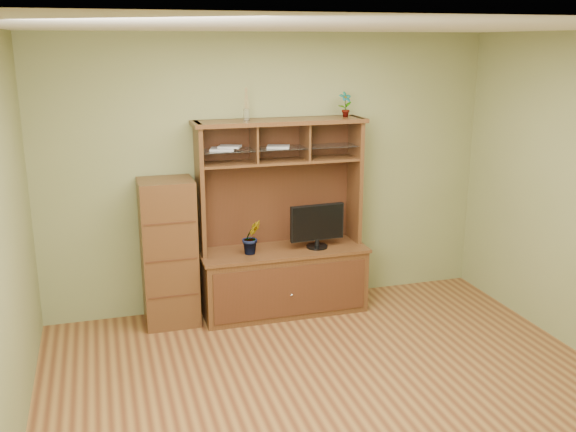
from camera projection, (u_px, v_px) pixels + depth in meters
name	position (u px, v px, depth m)	size (l,w,h in m)	color
room	(345.00, 227.00, 4.50)	(4.54, 4.04, 2.74)	#5A2F19
media_hutch	(282.00, 260.00, 6.33)	(1.66, 0.61, 1.90)	#442813
monitor	(317.00, 225.00, 6.25)	(0.55, 0.21, 0.43)	black
orchid_plant	(252.00, 237.00, 6.09)	(0.18, 0.15, 0.33)	#2D6021
top_plant	(345.00, 104.00, 6.19)	(0.13, 0.09, 0.24)	#376F27
reed_diffuser	(246.00, 108.00, 5.92)	(0.06, 0.06, 0.30)	silver
magazines	(243.00, 148.00, 6.01)	(0.80, 0.22, 0.04)	#B9B9BE
side_cabinet	(169.00, 253.00, 6.01)	(0.50, 0.45, 1.40)	#442813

